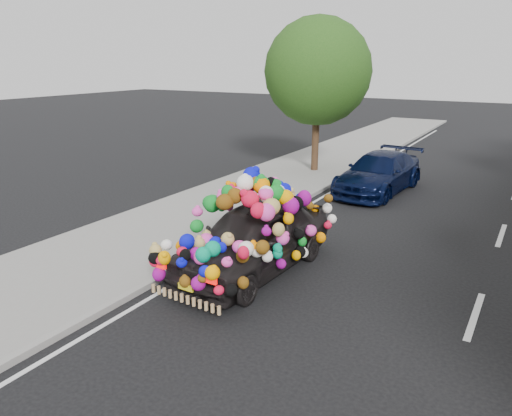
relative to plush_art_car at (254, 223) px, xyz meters
The scene contains 7 objects.
ground 1.47m from the plush_art_car, 16.26° to the left, with size 100.00×100.00×0.00m, color black.
sidewalk 3.53m from the plush_art_car, behind, with size 4.00×60.00×0.12m, color gray.
kerb 1.78m from the plush_art_car, 169.10° to the left, with size 0.15×60.00×0.13m, color gray.
lane_markings 4.67m from the plush_art_car, ahead, with size 6.00×50.00×0.01m, color silver, non-canonical shape.
tree_near_sidewalk 10.59m from the plush_art_car, 106.34° to the left, with size 4.20×4.20×6.13m.
plush_art_car is the anchor object (origin of this frame).
navy_sedan 8.08m from the plush_art_car, 87.72° to the left, with size 1.89×4.64×1.35m, color black.
Camera 1 is at (4.25, -9.05, 4.51)m, focal length 35.00 mm.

